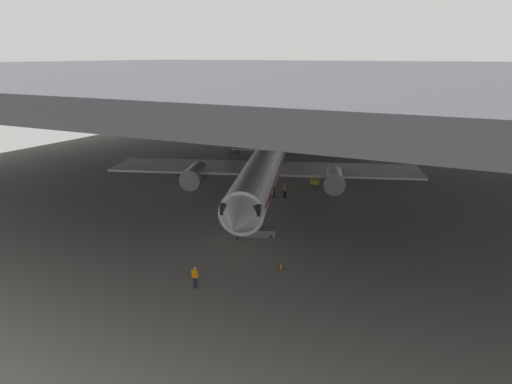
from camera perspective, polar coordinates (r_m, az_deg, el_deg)
name	(u,v)px	position (r m, az deg, el deg)	size (l,w,h in m)	color
ground_plane	(254,208)	(56.94, -0.22, -1.80)	(110.00, 110.00, 0.00)	gray
hangar_structure	(303,71)	(66.97, 5.33, 13.60)	(121.00, 99.00, 15.44)	#4C4F54
airplane_main	(261,173)	(57.97, 0.60, 2.19)	(37.94, 38.15, 12.23)	white
boarding_stairs	(256,228)	(48.29, -0.05, -4.07)	(4.57, 2.83, 4.82)	slate
crew_worker_near_nose	(195,276)	(37.87, -6.96, -9.45)	(0.53, 0.31, 1.74)	#232838
crew_worker_by_stairs	(237,230)	(47.07, -2.15, -4.40)	(0.32, 0.53, 1.60)	#232838
airplane_distant	(304,131)	(93.61, 5.48, 6.90)	(29.84, 28.80, 9.64)	white
traffic_cone_orange	(281,266)	(41.08, 2.88, -8.38)	(0.36, 0.36, 0.60)	black
baggage_tug	(315,181)	(67.38, 6.75, 1.28)	(1.79, 2.44, 0.90)	yellow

